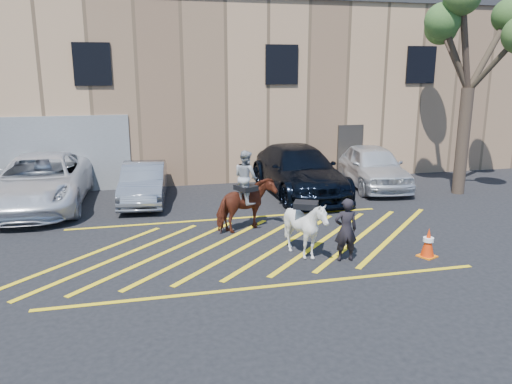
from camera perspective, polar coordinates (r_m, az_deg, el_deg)
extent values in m
plane|color=black|center=(13.17, -1.35, -5.79)|extent=(90.00, 90.00, 0.00)
imported|color=white|center=(17.81, -23.40, 1.13)|extent=(3.04, 6.24, 1.71)
imported|color=gray|center=(17.39, -12.70, 1.02)|extent=(1.80, 4.16, 1.33)
imported|color=black|center=(18.20, 4.87, 2.48)|extent=(2.50, 5.91, 1.70)
imported|color=silver|center=(19.69, 13.19, 2.89)|extent=(2.53, 4.94, 1.61)
imported|color=black|center=(11.93, 10.22, -4.27)|extent=(0.58, 0.41, 1.53)
cube|color=tan|center=(24.29, -7.48, 11.56)|extent=(32.00, 10.00, 7.00)
cube|color=#2D2D30|center=(24.42, -7.76, 20.14)|extent=(32.20, 10.20, 0.30)
cube|color=black|center=(19.15, -18.22, 13.71)|extent=(1.30, 0.08, 1.50)
cube|color=black|center=(19.89, 2.95, 14.34)|extent=(1.30, 0.08, 1.50)
cube|color=black|center=(22.33, 18.34, 13.63)|extent=(1.30, 0.08, 1.50)
cube|color=#38332D|center=(21.20, 10.66, 4.59)|extent=(1.10, 0.08, 2.20)
cube|color=yellow|center=(12.74, -20.02, -7.34)|extent=(4.20, 4.20, 0.01)
cube|color=yellow|center=(12.65, -15.26, -7.12)|extent=(4.20, 4.20, 0.01)
cube|color=yellow|center=(12.64, -10.47, -6.86)|extent=(4.20, 4.20, 0.01)
cube|color=yellow|center=(12.73, -5.72, -6.55)|extent=(4.20, 4.20, 0.01)
cube|color=yellow|center=(12.90, -1.07, -6.20)|extent=(4.20, 4.20, 0.01)
cube|color=yellow|center=(13.15, 3.43, -5.83)|extent=(4.20, 4.20, 0.01)
cube|color=yellow|center=(13.47, 7.73, -5.44)|extent=(4.20, 4.20, 0.01)
cube|color=yellow|center=(13.87, 11.79, -5.04)|extent=(4.20, 4.20, 0.01)
cube|color=yellow|center=(14.34, 15.61, -4.64)|extent=(4.20, 4.20, 0.01)
cube|color=yellow|center=(15.22, -3.09, -3.05)|extent=(9.50, 0.12, 0.01)
cube|color=yellow|center=(10.65, 1.87, -10.70)|extent=(9.50, 0.12, 0.01)
imported|color=maroon|center=(13.92, -1.16, -1.55)|extent=(1.90, 1.46, 1.46)
imported|color=#90929A|center=(13.73, -1.18, 1.71)|extent=(0.82, 0.89, 1.49)
cube|color=black|center=(13.80, -1.17, 0.49)|extent=(0.66, 0.70, 0.14)
imported|color=silver|center=(12.03, 5.66, -4.11)|extent=(1.64, 1.71, 1.47)
cube|color=black|center=(11.86, 5.73, -1.48)|extent=(0.70, 0.65, 0.14)
cube|color=orange|center=(12.90, 18.96, -6.94)|extent=(0.50, 0.50, 0.03)
cone|color=red|center=(12.78, 19.08, -5.41)|extent=(0.32, 0.32, 0.70)
cylinder|color=white|center=(12.76, 19.10, -5.15)|extent=(0.25, 0.25, 0.10)
cylinder|color=#4B3B2D|center=(19.45, 22.55, 5.34)|extent=(0.44, 0.44, 3.80)
cylinder|color=#4D3C2E|center=(19.87, 25.04, 14.18)|extent=(1.76, 0.51, 2.68)
cylinder|color=#4A362D|center=(19.94, 21.69, 14.00)|extent=(0.33, 1.88, 2.34)
cylinder|color=#46372B|center=(18.93, 21.85, 14.18)|extent=(1.40, 0.20, 2.39)
cylinder|color=#433929|center=(18.91, 25.48, 13.06)|extent=(0.78, 1.62, 1.96)
cylinder|color=#4C3C2E|center=(18.80, 22.79, 15.19)|extent=(1.16, 0.77, 3.11)
sphere|color=#3A6029|center=(20.54, 26.97, 17.51)|extent=(1.20, 1.20, 1.20)
sphere|color=#416B2E|center=(20.67, 20.39, 17.14)|extent=(1.20, 1.20, 1.20)
sphere|color=#42692D|center=(18.66, 20.57, 17.85)|extent=(1.20, 1.20, 1.20)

